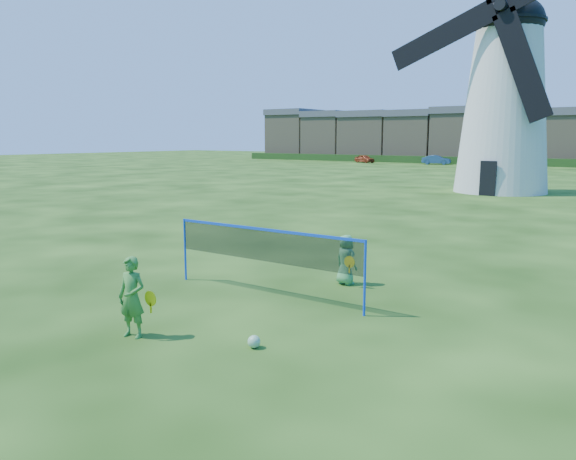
# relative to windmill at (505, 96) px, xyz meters

# --- Properties ---
(ground) EXTENTS (220.00, 220.00, 0.00)m
(ground) POSITION_rel_windmill_xyz_m (2.26, -28.32, -6.15)
(ground) COLOR black
(ground) RESTS_ON ground
(windmill) EXTENTS (13.87, 5.85, 18.23)m
(windmill) POSITION_rel_windmill_xyz_m (0.00, 0.00, 0.00)
(windmill) COLOR silver
(windmill) RESTS_ON ground
(badminton_net) EXTENTS (5.05, 0.05, 1.55)m
(badminton_net) POSITION_rel_windmill_xyz_m (2.06, -28.16, -5.02)
(badminton_net) COLOR blue
(badminton_net) RESTS_ON ground
(player_girl) EXTENTS (0.72, 0.46, 1.46)m
(player_girl) POSITION_rel_windmill_xyz_m (1.71, -31.59, -5.42)
(player_girl) COLOR #3D8234
(player_girl) RESTS_ON ground
(player_boy) EXTENTS (0.70, 0.54, 1.22)m
(player_boy) POSITION_rel_windmill_xyz_m (3.06, -26.23, -5.55)
(player_boy) COLOR #4EA35A
(player_boy) RESTS_ON ground
(play_ball) EXTENTS (0.22, 0.22, 0.22)m
(play_ball) POSITION_rel_windmill_xyz_m (3.82, -30.77, -6.04)
(play_ball) COLOR green
(play_ball) RESTS_ON ground
(terraced_houses) EXTENTS (57.42, 8.40, 8.40)m
(terraced_houses) POSITION_rel_windmill_xyz_m (-21.70, 43.68, -2.21)
(terraced_houses) COLOR gray
(terraced_houses) RESTS_ON ground
(hedge) EXTENTS (62.00, 0.80, 1.00)m
(hedge) POSITION_rel_windmill_xyz_m (-19.74, 37.68, -5.65)
(hedge) COLOR #193814
(hedge) RESTS_ON ground
(car_left) EXTENTS (3.63, 2.62, 1.15)m
(car_left) POSITION_rel_windmill_xyz_m (-27.62, 34.48, -5.58)
(car_left) COLOR #98391B
(car_left) RESTS_ON ground
(car_right) EXTENTS (3.95, 2.02, 1.24)m
(car_right) POSITION_rel_windmill_xyz_m (-17.19, 35.22, -5.54)
(car_right) COLOR navy
(car_right) RESTS_ON ground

